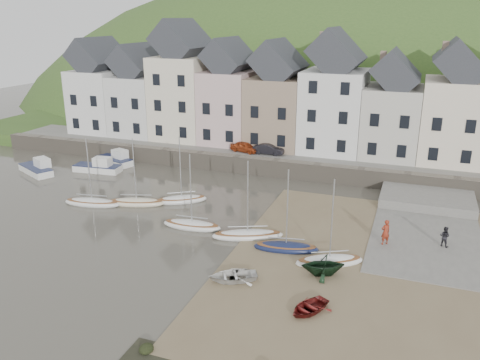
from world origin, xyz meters
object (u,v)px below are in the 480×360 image
at_px(rowboat_red, 309,307).
at_px(person_red, 385,232).
at_px(rowboat_green, 323,264).
at_px(rowboat_white, 233,276).
at_px(car_left, 245,147).
at_px(car_right, 269,149).
at_px(person_dark, 445,236).
at_px(sailboat_0, 92,202).

distance_m(rowboat_red, person_red, 10.92).
bearing_deg(rowboat_green, rowboat_white, -85.29).
distance_m(person_red, car_left, 22.85).
bearing_deg(car_right, rowboat_white, -169.25).
xyz_separation_m(rowboat_white, car_right, (-5.12, 24.33, 1.78)).
xyz_separation_m(person_red, car_left, (-16.55, 15.71, 1.10)).
bearing_deg(person_dark, sailboat_0, 26.94).
bearing_deg(car_right, car_left, 88.86).
relative_size(person_red, car_right, 0.56).
xyz_separation_m(rowboat_red, car_left, (-13.22, 26.09, 1.84)).
xyz_separation_m(sailboat_0, rowboat_green, (21.79, -5.36, 0.54)).
height_order(rowboat_white, rowboat_red, rowboat_white).
xyz_separation_m(sailboat_0, rowboat_red, (21.87, -9.80, 0.08)).
relative_size(rowboat_red, person_dark, 1.76).
bearing_deg(rowboat_green, rowboat_red, -21.38).
bearing_deg(rowboat_red, person_dark, 86.64).
relative_size(rowboat_white, car_right, 0.91).
relative_size(sailboat_0, car_left, 1.86).
bearing_deg(rowboat_green, person_red, 127.69).
xyz_separation_m(person_dark, car_left, (-20.62, 14.56, 1.30)).
xyz_separation_m(car_left, car_right, (2.79, 0.00, -0.01)).
height_order(sailboat_0, car_right, sailboat_0).
bearing_deg(rowboat_green, person_dark, 111.05).
bearing_deg(person_red, sailboat_0, -34.67).
height_order(rowboat_red, car_right, car_right).
xyz_separation_m(rowboat_green, car_left, (-13.14, 21.65, 1.38)).
xyz_separation_m(person_dark, car_right, (-17.83, 14.56, 1.28)).
xyz_separation_m(rowboat_red, car_right, (-10.43, 26.09, 1.83)).
height_order(car_left, car_right, car_left).
distance_m(sailboat_0, person_red, 25.22).
bearing_deg(car_left, rowboat_red, -137.95).
height_order(sailboat_0, rowboat_green, sailboat_0).
distance_m(rowboat_green, person_dark, 10.30).
bearing_deg(person_dark, rowboat_white, 61.14).
height_order(rowboat_green, person_dark, person_dark).
xyz_separation_m(rowboat_red, person_red, (3.32, 10.38, 0.75)).
bearing_deg(person_dark, rowboat_green, 67.06).
bearing_deg(person_dark, rowboat_red, 80.91).
height_order(sailboat_0, person_dark, sailboat_0).
bearing_deg(rowboat_green, sailboat_0, -126.27).
bearing_deg(rowboat_red, rowboat_white, -169.02).
bearing_deg(car_right, sailboat_0, 143.77).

